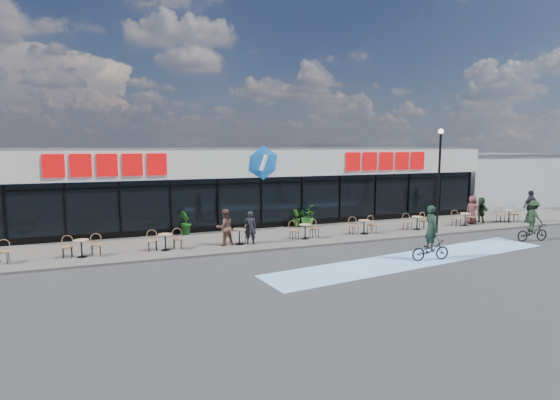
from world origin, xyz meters
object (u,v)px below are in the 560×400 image
object	(u,v)px
potted_plant_left	(186,222)
cyclist_b	(533,224)
potted_plant_right	(297,218)
pedestrian_b	(472,210)
patron_right	(225,227)
cyclist_a	(431,241)
pedestrian_a	(481,210)
patron_left	(250,227)
pedestrian_c	(531,206)
lamp_post	(439,172)
potted_plant_mid	(307,216)

from	to	relation	value
potted_plant_left	cyclist_b	xyz separation A→B (m)	(15.96, -7.33, 0.11)
potted_plant_right	pedestrian_b	xyz separation A→B (m)	(10.17, -2.86, 0.32)
patron_right	cyclist_a	world-z (taller)	cyclist_a
pedestrian_a	patron_left	bearing A→B (deg)	-81.65
patron_left	cyclist_a	xyz separation A→B (m)	(6.19, -5.22, -0.08)
pedestrian_a	pedestrian_c	distance (m)	3.00
potted_plant_right	pedestrian_c	size ratio (longest dim) A/B	0.54
potted_plant_right	cyclist_b	xyz separation A→B (m)	(9.65, -7.32, 0.23)
lamp_post	potted_plant_left	xyz separation A→B (m)	(-12.62, 4.34, -2.60)
potted_plant_left	cyclist_b	world-z (taller)	cyclist_b
pedestrian_a	cyclist_a	xyz separation A→B (m)	(-8.57, -5.80, -0.07)
patron_left	pedestrian_c	size ratio (longest dim) A/B	0.80
pedestrian_a	cyclist_b	xyz separation A→B (m)	(-1.33, -4.61, -0.01)
potted_plant_mid	cyclist_b	size ratio (longest dim) A/B	0.61
lamp_post	pedestrian_b	size ratio (longest dim) A/B	3.26
potted_plant_right	cyclist_b	bearing A→B (deg)	-37.20
potted_plant_right	cyclist_a	world-z (taller)	cyclist_a
potted_plant_right	patron_left	world-z (taller)	patron_left
potted_plant_mid	patron_left	distance (m)	5.35
lamp_post	cyclist_a	xyz separation A→B (m)	(-3.90, -4.17, -2.54)
lamp_post	potted_plant_right	distance (m)	8.12
pedestrian_c	cyclist_a	size ratio (longest dim) A/B	0.85
lamp_post	pedestrian_b	bearing A→B (deg)	20.90
potted_plant_left	cyclist_a	world-z (taller)	cyclist_a
patron_right	cyclist_a	xyz separation A→B (m)	(7.40, -5.32, -0.14)
potted_plant_right	cyclist_a	bearing A→B (deg)	-74.21
cyclist_b	patron_left	bearing A→B (deg)	163.28
potted_plant_left	patron_right	distance (m)	3.46
patron_left	pedestrian_a	bearing A→B (deg)	-159.33
potted_plant_left	potted_plant_right	world-z (taller)	potted_plant_left
pedestrian_b	pedestrian_c	world-z (taller)	pedestrian_c
potted_plant_mid	pedestrian_c	xyz separation A→B (m)	(13.21, -3.63, 0.36)
pedestrian_b	cyclist_a	world-z (taller)	cyclist_a
lamp_post	potted_plant_mid	size ratio (longest dim) A/B	4.42
cyclist_a	potted_plant_left	bearing A→B (deg)	135.70
potted_plant_mid	pedestrian_a	size ratio (longest dim) A/B	0.80
patron_right	potted_plant_mid	bearing A→B (deg)	-159.93
pedestrian_c	cyclist_b	size ratio (longest dim) A/B	0.97
pedestrian_b	cyclist_a	distance (m)	9.60
lamp_post	pedestrian_c	bearing A→B (deg)	4.16
potted_plant_left	potted_plant_right	size ratio (longest dim) A/B	1.23
pedestrian_a	pedestrian_b	xyz separation A→B (m)	(-0.81, -0.15, 0.07)
cyclist_a	patron_left	bearing A→B (deg)	139.86
pedestrian_c	cyclist_b	distance (m)	5.43
patron_right	pedestrian_c	xyz separation A→B (m)	(18.76, -0.61, 0.13)
pedestrian_c	pedestrian_a	bearing A→B (deg)	-23.42
pedestrian_c	pedestrian_b	bearing A→B (deg)	-16.75
potted_plant_left	cyclist_a	distance (m)	12.19
potted_plant_right	patron_left	size ratio (longest dim) A/B	0.67
patron_left	cyclist_b	distance (m)	14.02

